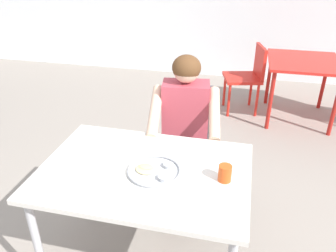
% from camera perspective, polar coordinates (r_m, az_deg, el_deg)
% --- Properties ---
extents(table_foreground, '(1.16, 0.81, 0.76)m').
position_cam_1_polar(table_foreground, '(1.95, -3.90, -9.07)').
color(table_foreground, silver).
rests_on(table_foreground, ground).
extents(thali_tray, '(0.30, 0.30, 0.03)m').
position_cam_1_polar(thali_tray, '(1.87, -2.29, -7.50)').
color(thali_tray, '#B7BABF').
rests_on(thali_tray, table_foreground).
extents(drinking_cup, '(0.07, 0.07, 0.09)m').
position_cam_1_polar(drinking_cup, '(1.81, 9.54, -7.83)').
color(drinking_cup, '#D84C19').
rests_on(drinking_cup, table_foreground).
extents(chair_foreground, '(0.48, 0.49, 0.87)m').
position_cam_1_polar(chair_foreground, '(2.78, 3.08, -1.18)').
color(chair_foreground, '#3F3F44').
rests_on(chair_foreground, ground).
extents(diner_foreground, '(0.55, 0.59, 1.19)m').
position_cam_1_polar(diner_foreground, '(2.48, 2.82, 0.54)').
color(diner_foreground, '#2B2B2B').
rests_on(diner_foreground, ground).
extents(table_background_red, '(0.78, 0.85, 0.72)m').
position_cam_1_polar(table_background_red, '(4.19, 21.78, 9.03)').
color(table_background_red, red).
rests_on(table_background_red, ground).
extents(chair_red_left, '(0.51, 0.49, 0.82)m').
position_cam_1_polar(chair_red_left, '(4.25, 13.42, 8.51)').
color(chair_red_left, red).
rests_on(chair_red_left, ground).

